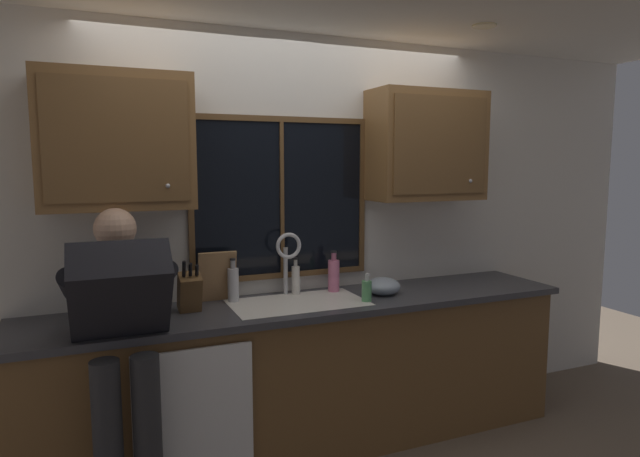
# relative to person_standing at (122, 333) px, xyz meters

# --- Properties ---
(back_wall) EXTENTS (5.66, 0.12, 2.55)m
(back_wall) POSITION_rel_person_standing_xyz_m (1.08, 0.66, 0.33)
(back_wall) COLOR silver
(back_wall) RESTS_ON floor
(ceiling_downlight_right) EXTENTS (0.14, 0.14, 0.01)m
(ceiling_downlight_right) POSITION_rel_person_standing_xyz_m (2.06, -0.00, 1.60)
(ceiling_downlight_right) COLOR #FFEAB2
(window_glass) EXTENTS (1.10, 0.02, 0.95)m
(window_glass) POSITION_rel_person_standing_xyz_m (1.00, 0.59, 0.58)
(window_glass) COLOR black
(window_frame_top) EXTENTS (1.17, 0.02, 0.04)m
(window_frame_top) POSITION_rel_person_standing_xyz_m (1.00, 0.58, 1.07)
(window_frame_top) COLOR brown
(window_frame_bottom) EXTENTS (1.17, 0.02, 0.04)m
(window_frame_bottom) POSITION_rel_person_standing_xyz_m (1.00, 0.58, 0.09)
(window_frame_bottom) COLOR brown
(window_frame_left) EXTENTS (0.03, 0.02, 0.95)m
(window_frame_left) POSITION_rel_person_standing_xyz_m (0.43, 0.58, 0.58)
(window_frame_left) COLOR brown
(window_frame_right) EXTENTS (0.04, 0.02, 0.95)m
(window_frame_right) POSITION_rel_person_standing_xyz_m (1.57, 0.58, 0.58)
(window_frame_right) COLOR brown
(window_mullion_center) EXTENTS (0.02, 0.02, 0.95)m
(window_mullion_center) POSITION_rel_person_standing_xyz_m (1.00, 0.58, 0.58)
(window_mullion_center) COLOR brown
(lower_cabinet_run) EXTENTS (3.26, 0.58, 0.88)m
(lower_cabinet_run) POSITION_rel_person_standing_xyz_m (1.08, 0.31, -0.51)
(lower_cabinet_run) COLOR brown
(lower_cabinet_run) RESTS_ON floor
(countertop) EXTENTS (3.32, 0.62, 0.04)m
(countertop) POSITION_rel_person_standing_xyz_m (1.08, 0.29, -0.05)
(countertop) COLOR #38383D
(countertop) RESTS_ON lower_cabinet_run
(dishwasher_front) EXTENTS (0.60, 0.02, 0.74)m
(dishwasher_front) POSITION_rel_person_standing_xyz_m (0.33, -0.01, -0.49)
(dishwasher_front) COLOR white
(upper_cabinet_left) EXTENTS (0.78, 0.36, 0.72)m
(upper_cabinet_left) POSITION_rel_person_standing_xyz_m (0.03, 0.43, 0.91)
(upper_cabinet_left) COLOR brown
(upper_cabinet_right) EXTENTS (0.78, 0.36, 0.72)m
(upper_cabinet_right) POSITION_rel_person_standing_xyz_m (1.97, 0.43, 0.91)
(upper_cabinet_right) COLOR brown
(sink) EXTENTS (0.80, 0.46, 0.21)m
(sink) POSITION_rel_person_standing_xyz_m (1.00, 0.30, -0.13)
(sink) COLOR white
(sink) RESTS_ON lower_cabinet_run
(faucet) EXTENTS (0.18, 0.09, 0.40)m
(faucet) POSITION_rel_person_standing_xyz_m (1.01, 0.48, 0.23)
(faucet) COLOR silver
(faucet) RESTS_ON countertop
(person_standing) EXTENTS (0.53, 0.71, 1.52)m
(person_standing) POSITION_rel_person_standing_xyz_m (0.00, 0.00, 0.00)
(person_standing) COLOR #262628
(person_standing) RESTS_ON floor
(knife_block) EXTENTS (0.12, 0.18, 0.32)m
(knife_block) POSITION_rel_person_standing_xyz_m (0.38, 0.35, 0.08)
(knife_block) COLOR brown
(knife_block) RESTS_ON countertop
(cutting_board) EXTENTS (0.23, 0.08, 0.31)m
(cutting_board) POSITION_rel_person_standing_xyz_m (0.57, 0.51, 0.12)
(cutting_board) COLOR #997047
(cutting_board) RESTS_ON countertop
(mixing_bowl) EXTENTS (0.22, 0.22, 0.11)m
(mixing_bowl) POSITION_rel_person_standing_xyz_m (1.57, 0.28, 0.02)
(mixing_bowl) COLOR #8C99A8
(mixing_bowl) RESTS_ON countertop
(soap_dispenser) EXTENTS (0.06, 0.07, 0.18)m
(soap_dispenser) POSITION_rel_person_standing_xyz_m (1.39, 0.16, 0.04)
(soap_dispenser) COLOR #59A566
(soap_dispenser) RESTS_ON countertop
(bottle_green_glass) EXTENTS (0.07, 0.07, 0.27)m
(bottle_green_glass) POSITION_rel_person_standing_xyz_m (1.31, 0.47, 0.08)
(bottle_green_glass) COLOR pink
(bottle_green_glass) RESTS_ON countertop
(bottle_tall_clear) EXTENTS (0.05, 0.05, 0.24)m
(bottle_tall_clear) POSITION_rel_person_standing_xyz_m (1.06, 0.49, 0.07)
(bottle_tall_clear) COLOR silver
(bottle_tall_clear) RESTS_ON countertop
(bottle_amber_small) EXTENTS (0.07, 0.07, 0.26)m
(bottle_amber_small) POSITION_rel_person_standing_xyz_m (0.65, 0.47, 0.08)
(bottle_amber_small) COLOR #B7B7BC
(bottle_amber_small) RESTS_ON countertop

